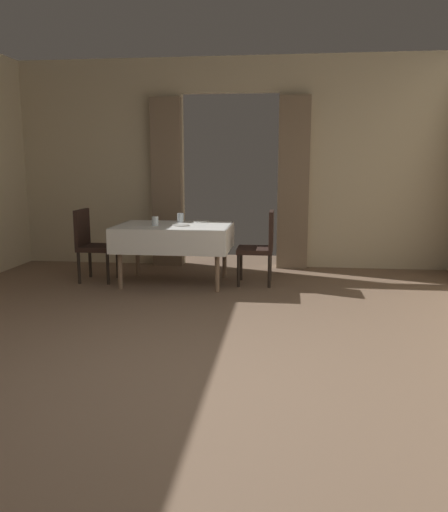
{
  "coord_description": "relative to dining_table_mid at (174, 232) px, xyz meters",
  "views": [
    {
      "loc": [
        0.78,
        -3.32,
        1.5
      ],
      "look_at": [
        0.32,
        0.66,
        0.77
      ],
      "focal_mm": 35.65,
      "sensor_mm": 36.0,
      "label": 1
    }
  ],
  "objects": [
    {
      "name": "plate_mid_d",
      "position": [
        0.1,
        -0.08,
        0.1
      ],
      "size": [
        0.21,
        0.21,
        0.01
      ],
      "primitive_type": "cylinder",
      "color": "white",
      "rests_on": "dining_table_mid"
    },
    {
      "name": "ground",
      "position": [
        0.57,
        -2.9,
        -0.65
      ],
      "size": [
        10.08,
        10.08,
        0.0
      ],
      "primitive_type": "plane",
      "color": "#7A604C"
    },
    {
      "name": "plate_mid_b",
      "position": [
        0.29,
        0.36,
        0.1
      ],
      "size": [
        0.21,
        0.21,
        0.01
      ],
      "primitive_type": "cylinder",
      "color": "white",
      "rests_on": "dining_table_mid"
    },
    {
      "name": "glass_mid_a",
      "position": [
        -0.21,
        -0.12,
        0.16
      ],
      "size": [
        0.08,
        0.08,
        0.12
      ],
      "primitive_type": "cylinder",
      "color": "silver",
      "rests_on": "dining_table_mid"
    },
    {
      "name": "chair_mid_right",
      "position": [
        1.1,
        0.08,
        -0.14
      ],
      "size": [
        0.44,
        0.44,
        0.93
      ],
      "color": "black",
      "rests_on": "ground"
    },
    {
      "name": "chair_mid_left",
      "position": [
        -1.1,
        0.03,
        -0.14
      ],
      "size": [
        0.44,
        0.44,
        0.93
      ],
      "color": "black",
      "rests_on": "ground"
    },
    {
      "name": "dining_table_mid",
      "position": [
        0.0,
        0.0,
        0.0
      ],
      "size": [
        1.42,
        0.99,
        0.75
      ],
      "color": "#7A604C",
      "rests_on": "ground"
    },
    {
      "name": "glass_mid_c",
      "position": [
        0.02,
        0.29,
        0.16
      ],
      "size": [
        0.08,
        0.08,
        0.12
      ],
      "primitive_type": "cylinder",
      "color": "silver",
      "rests_on": "dining_table_mid"
    },
    {
      "name": "wall_back",
      "position": [
        0.57,
        1.28,
        0.86
      ],
      "size": [
        6.4,
        0.27,
        3.0
      ],
      "color": "beige",
      "rests_on": "ground"
    }
  ]
}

